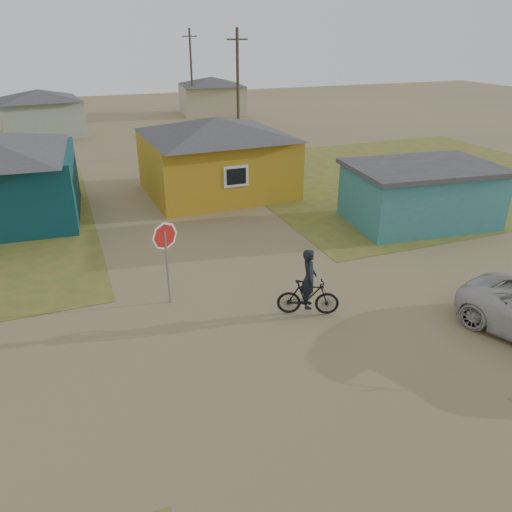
{
  "coord_description": "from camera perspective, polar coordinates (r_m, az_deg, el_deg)",
  "views": [
    {
      "loc": [
        -4.83,
        -10.47,
        7.88
      ],
      "look_at": [
        0.4,
        3.0,
        1.3
      ],
      "focal_mm": 35.0,
      "sensor_mm": 36.0,
      "label": 1
    }
  ],
  "objects": [
    {
      "name": "cyclist",
      "position": [
        14.97,
        6.01,
        -4.01
      ],
      "size": [
        1.93,
        1.24,
        2.12
      ],
      "color": "black",
      "rests_on": "ground"
    },
    {
      "name": "grass_ne",
      "position": [
        31.11,
        17.13,
        8.75
      ],
      "size": [
        20.0,
        18.0,
        0.0
      ],
      "primitive_type": "cube",
      "color": "olive",
      "rests_on": "ground"
    },
    {
      "name": "stop_sign",
      "position": [
        15.24,
        -10.3,
        1.25
      ],
      "size": [
        0.88,
        0.07,
        2.71
      ],
      "color": "gray",
      "rests_on": "ground"
    },
    {
      "name": "house_yellow",
      "position": [
        26.21,
        -4.52,
        11.46
      ],
      "size": [
        7.72,
        6.76,
        3.9
      ],
      "color": "#A97F1A",
      "rests_on": "ground"
    },
    {
      "name": "utility_pole_near",
      "position": [
        34.59,
        -2.08,
        18.27
      ],
      "size": [
        1.4,
        0.2,
        8.0
      ],
      "color": "#423727",
      "rests_on": "ground"
    },
    {
      "name": "house_pale_west",
      "position": [
        44.89,
        -23.34,
        14.88
      ],
      "size": [
        7.04,
        6.15,
        3.6
      ],
      "color": "gray",
      "rests_on": "ground"
    },
    {
      "name": "ground",
      "position": [
        13.97,
        2.98,
        -9.9
      ],
      "size": [
        120.0,
        120.0,
        0.0
      ],
      "primitive_type": "plane",
      "color": "#8B7750"
    },
    {
      "name": "house_beige_east",
      "position": [
        52.95,
        -5.07,
        17.87
      ],
      "size": [
        6.95,
        6.05,
        3.6
      ],
      "color": "tan",
      "rests_on": "ground"
    },
    {
      "name": "utility_pole_far",
      "position": [
        50.15,
        -7.39,
        20.03
      ],
      "size": [
        1.4,
        0.2,
        8.0
      ],
      "color": "#423727",
      "rests_on": "ground"
    },
    {
      "name": "shed_turquoise",
      "position": [
        23.16,
        18.28,
        6.77
      ],
      "size": [
        6.71,
        4.93,
        2.6
      ],
      "color": "teal",
      "rests_on": "ground"
    }
  ]
}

